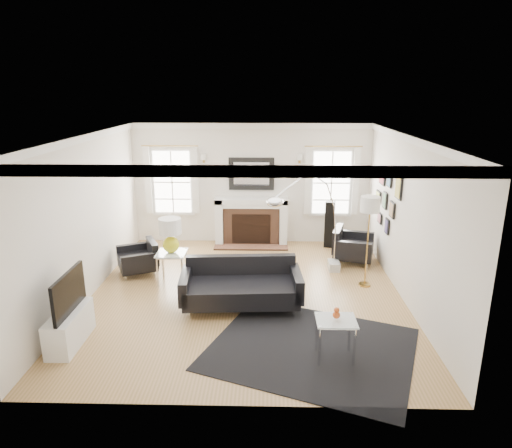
{
  "coord_description": "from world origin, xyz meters",
  "views": [
    {
      "loc": [
        0.36,
        -7.46,
        3.52
      ],
      "look_at": [
        0.17,
        0.3,
        1.23
      ],
      "focal_mm": 32.0,
      "sensor_mm": 36.0,
      "label": 1
    }
  ],
  "objects_px": {
    "armchair_left": "(140,259)",
    "armchair_right": "(351,247)",
    "coffee_table": "(226,269)",
    "arc_floor_lamp": "(307,223)",
    "fireplace": "(251,222)",
    "sofa": "(241,286)",
    "gourd_lamp": "(170,233)"
  },
  "relations": [
    {
      "from": "fireplace",
      "to": "armchair_left",
      "type": "bearing_deg",
      "value": -139.41
    },
    {
      "from": "sofa",
      "to": "armchair_right",
      "type": "height_order",
      "value": "sofa"
    },
    {
      "from": "sofa",
      "to": "arc_floor_lamp",
      "type": "distance_m",
      "value": 1.8
    },
    {
      "from": "armchair_right",
      "to": "gourd_lamp",
      "type": "bearing_deg",
      "value": -162.08
    },
    {
      "from": "armchair_left",
      "to": "coffee_table",
      "type": "relative_size",
      "value": 1.26
    },
    {
      "from": "armchair_left",
      "to": "armchair_right",
      "type": "bearing_deg",
      "value": 9.62
    },
    {
      "from": "sofa",
      "to": "gourd_lamp",
      "type": "xyz_separation_m",
      "value": [
        -1.36,
        0.96,
        0.62
      ]
    },
    {
      "from": "sofa",
      "to": "armchair_right",
      "type": "bearing_deg",
      "value": 43.79
    },
    {
      "from": "gourd_lamp",
      "to": "sofa",
      "type": "bearing_deg",
      "value": -35.13
    },
    {
      "from": "sofa",
      "to": "coffee_table",
      "type": "relative_size",
      "value": 2.54
    },
    {
      "from": "armchair_right",
      "to": "arc_floor_lamp",
      "type": "relative_size",
      "value": 0.51
    },
    {
      "from": "gourd_lamp",
      "to": "coffee_table",
      "type": "bearing_deg",
      "value": -7.7
    },
    {
      "from": "fireplace",
      "to": "coffee_table",
      "type": "xyz_separation_m",
      "value": [
        -0.39,
        -2.41,
        -0.22
      ]
    },
    {
      "from": "fireplace",
      "to": "armchair_right",
      "type": "xyz_separation_m",
      "value": [
        2.14,
        -1.12,
        -0.21
      ]
    },
    {
      "from": "coffee_table",
      "to": "gourd_lamp",
      "type": "xyz_separation_m",
      "value": [
        -1.03,
        0.14,
        0.65
      ]
    },
    {
      "from": "armchair_right",
      "to": "coffee_table",
      "type": "relative_size",
      "value": 1.32
    },
    {
      "from": "arc_floor_lamp",
      "to": "sofa",
      "type": "bearing_deg",
      "value": -136.35
    },
    {
      "from": "armchair_left",
      "to": "coffee_table",
      "type": "xyz_separation_m",
      "value": [
        1.76,
        -0.56,
        0.03
      ]
    },
    {
      "from": "sofa",
      "to": "armchair_left",
      "type": "height_order",
      "value": "sofa"
    },
    {
      "from": "gourd_lamp",
      "to": "armchair_left",
      "type": "bearing_deg",
      "value": 149.83
    },
    {
      "from": "armchair_left",
      "to": "gourd_lamp",
      "type": "relative_size",
      "value": 1.53
    },
    {
      "from": "gourd_lamp",
      "to": "arc_floor_lamp",
      "type": "xyz_separation_m",
      "value": [
        2.54,
        0.16,
        0.16
      ]
    },
    {
      "from": "sofa",
      "to": "armchair_left",
      "type": "distance_m",
      "value": 2.51
    },
    {
      "from": "arc_floor_lamp",
      "to": "armchair_left",
      "type": "bearing_deg",
      "value": 175.4
    },
    {
      "from": "armchair_left",
      "to": "armchair_right",
      "type": "height_order",
      "value": "armchair_right"
    },
    {
      "from": "coffee_table",
      "to": "arc_floor_lamp",
      "type": "relative_size",
      "value": 0.38
    },
    {
      "from": "coffee_table",
      "to": "arc_floor_lamp",
      "type": "bearing_deg",
      "value": 11.35
    },
    {
      "from": "sofa",
      "to": "arc_floor_lamp",
      "type": "height_order",
      "value": "arc_floor_lamp"
    },
    {
      "from": "sofa",
      "to": "arc_floor_lamp",
      "type": "bearing_deg",
      "value": 43.65
    },
    {
      "from": "gourd_lamp",
      "to": "fireplace",
      "type": "bearing_deg",
      "value": 57.94
    },
    {
      "from": "fireplace",
      "to": "sofa",
      "type": "height_order",
      "value": "fireplace"
    },
    {
      "from": "armchair_right",
      "to": "sofa",
      "type": "bearing_deg",
      "value": -136.21
    }
  ]
}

